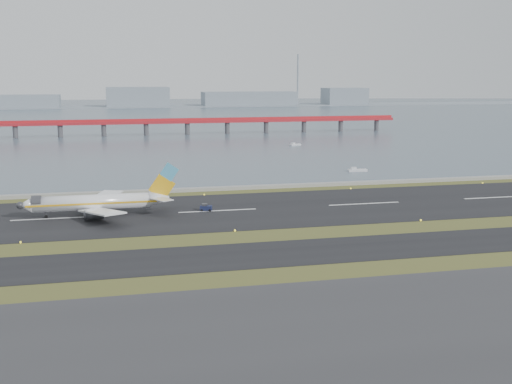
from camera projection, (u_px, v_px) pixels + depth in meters
ground at (242, 240)px, 134.75m from camera, size 1000.00×1000.00×0.00m
apron_strip at (331, 344)px, 82.05m from camera, size 1000.00×50.00×0.10m
taxiway_strip at (255, 255)px, 123.25m from camera, size 1000.00×18.00×0.10m
runway_strip at (218, 211)px, 163.48m from camera, size 1000.00×45.00×0.10m
seawall at (200, 189)px, 192.15m from camera, size 1000.00×2.50×1.00m
bay_water at (136, 115)px, 575.46m from camera, size 1400.00×800.00×1.30m
red_pier at (187, 122)px, 377.47m from camera, size 260.00×5.00×10.20m
far_shoreline at (141, 101)px, 730.73m from camera, size 1400.00×80.00×60.50m
airliner at (99, 202)px, 157.13m from camera, size 38.52×32.89×12.80m
pushback_tug at (206, 208)px, 163.32m from camera, size 3.33×2.43×1.92m
workboat_near at (357, 170)px, 231.46m from camera, size 7.02×2.57×1.68m
workboat_far at (295, 145)px, 318.64m from camera, size 6.42×4.35×1.50m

